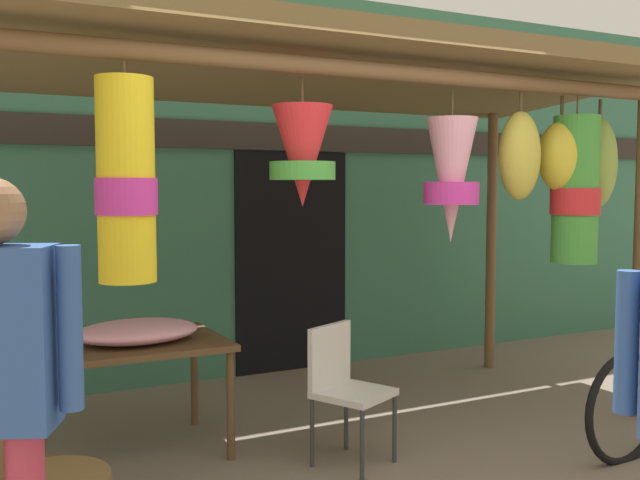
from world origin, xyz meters
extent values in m
plane|color=#756656|center=(0.00, 0.00, 0.00)|extent=(30.00, 30.00, 0.00)
cube|color=#387056|center=(0.00, 2.60, 1.72)|extent=(12.41, 0.25, 3.43)
cube|color=#2D2823|center=(0.00, 2.45, 2.13)|extent=(11.17, 0.04, 0.24)
cube|color=black|center=(0.77, 2.46, 1.00)|extent=(1.10, 0.03, 2.00)
cylinder|color=brown|center=(2.44, 0.08, 1.17)|extent=(0.09, 0.09, 2.35)
cylinder|color=brown|center=(2.44, 1.69, 1.17)|extent=(0.09, 0.09, 2.35)
cylinder|color=brown|center=(0.29, 0.08, 2.35)|extent=(4.50, 0.10, 0.10)
cylinder|color=brown|center=(0.29, 1.69, 2.50)|extent=(4.50, 0.10, 0.10)
cube|color=olive|center=(0.29, 0.88, 2.47)|extent=(4.80, 2.12, 0.27)
cylinder|color=brown|center=(-1.23, 0.08, 2.26)|extent=(0.01, 0.01, 0.08)
cylinder|color=yellow|center=(-1.23, 0.08, 1.72)|extent=(0.28, 0.28, 1.00)
cylinder|color=#D13399|center=(-1.23, 0.08, 1.64)|extent=(0.30, 0.30, 0.18)
cylinder|color=brown|center=(-0.23, 0.16, 2.22)|extent=(0.01, 0.01, 0.16)
cone|color=red|center=(-0.23, 0.16, 1.86)|extent=(0.34, 0.34, 0.57)
cylinder|color=green|center=(-0.23, 0.16, 1.78)|extent=(0.37, 0.37, 0.10)
cylinder|color=brown|center=(0.80, 0.16, 2.21)|extent=(0.01, 0.01, 0.18)
cone|color=pink|center=(0.80, 0.16, 1.73)|extent=(0.32, 0.32, 0.78)
cylinder|color=#D13399|center=(0.80, 0.16, 1.65)|extent=(0.35, 0.35, 0.14)
cylinder|color=brown|center=(1.82, 0.11, 2.23)|extent=(0.01, 0.01, 0.13)
cylinder|color=green|center=(1.82, 0.11, 1.66)|extent=(0.31, 0.31, 1.01)
cylinder|color=red|center=(1.82, 0.11, 1.58)|extent=(0.33, 0.33, 0.18)
cylinder|color=#4C3D23|center=(2.09, 0.16, 2.23)|extent=(0.02, 0.02, 0.13)
ellipsoid|color=#89A842|center=(2.09, 0.16, 1.85)|extent=(0.28, 0.23, 0.63)
cylinder|color=#4C3D23|center=(1.71, 0.14, 2.21)|extent=(0.02, 0.02, 0.17)
ellipsoid|color=yellow|center=(1.71, 0.14, 1.89)|extent=(0.33, 0.28, 0.48)
cylinder|color=#4C3D23|center=(1.31, 0.10, 2.24)|extent=(0.02, 0.02, 0.12)
ellipsoid|color=gold|center=(1.31, 0.10, 1.89)|extent=(0.29, 0.24, 0.57)
cube|color=brown|center=(-1.05, 0.99, 0.70)|extent=(1.20, 0.84, 0.04)
cylinder|color=brown|center=(-1.61, 0.62, 0.34)|extent=(0.05, 0.05, 0.68)
cylinder|color=brown|center=(-0.50, 0.62, 0.34)|extent=(0.05, 0.05, 0.68)
cylinder|color=brown|center=(-1.61, 1.36, 0.34)|extent=(0.05, 0.05, 0.68)
cylinder|color=brown|center=(-0.50, 1.36, 0.34)|extent=(0.05, 0.05, 0.68)
ellipsoid|color=pink|center=(-1.00, 0.94, 0.79)|extent=(0.76, 0.53, 0.14)
ellipsoid|color=#D13399|center=(-0.88, 0.88, 0.80)|extent=(0.34, 0.27, 0.10)
cube|color=beige|center=(0.13, 0.21, 0.44)|extent=(0.54, 0.54, 0.04)
cube|color=beige|center=(0.05, 0.37, 0.64)|extent=(0.38, 0.21, 0.40)
cylinder|color=#333338|center=(0.05, -0.03, 0.22)|extent=(0.03, 0.03, 0.44)
cylinder|color=#333338|center=(0.37, 0.12, 0.22)|extent=(0.03, 0.03, 0.44)
cylinder|color=#333338|center=(-0.11, 0.29, 0.22)|extent=(0.03, 0.03, 0.44)
cylinder|color=#333338|center=(0.21, 0.45, 0.22)|extent=(0.03, 0.03, 0.44)
torus|color=black|center=(1.63, -0.51, 0.33)|extent=(0.71, 0.09, 0.71)
cylinder|color=#2D5193|center=(0.20, -1.69, 1.11)|extent=(0.08, 0.08, 0.53)
cylinder|color=#2D5193|center=(-1.65, -0.93, 1.20)|extent=(0.08, 0.08, 0.57)
camera|label=1|loc=(-2.02, -3.53, 1.69)|focal=40.78mm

